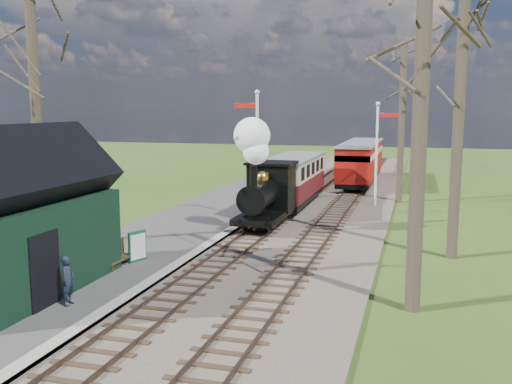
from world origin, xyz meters
TOP-DOWN VIEW (x-y plane):
  - ground at (0.00, 0.00)m, footprint 140.00×140.00m
  - distant_hills at (1.40, 64.38)m, footprint 114.40×48.00m
  - ballast_bed at (1.30, 22.00)m, footprint 8.00×60.00m
  - track_near at (0.00, 22.00)m, footprint 1.60×60.00m
  - track_far at (2.60, 22.00)m, footprint 1.60×60.00m
  - platform at (-3.50, 14.00)m, footprint 5.00×44.00m
  - coping_strip at (-1.20, 14.00)m, footprint 0.40×44.00m
  - station_shed at (-4.30, 4.00)m, footprint 3.25×6.30m
  - semaphore_near at (-0.77, 16.00)m, footprint 1.22×0.24m
  - semaphore_far at (4.37, 22.00)m, footprint 1.22×0.24m
  - bare_trees at (1.33, 10.10)m, footprint 15.51×22.39m
  - fence_line at (0.30, 36.00)m, footprint 12.60×0.08m
  - locomotive at (-0.01, 14.64)m, footprint 1.93×4.51m
  - coach at (0.00, 20.70)m, footprint 2.25×7.73m
  - red_carriage_a at (2.60, 28.32)m, footprint 2.30×5.70m
  - red_carriage_b at (2.60, 33.82)m, footprint 2.30×5.70m
  - sign_board at (-2.60, 7.73)m, footprint 0.35×0.70m
  - bench at (-3.05, 7.01)m, footprint 0.42×1.45m
  - person at (-2.33, 3.32)m, footprint 0.39×0.53m

SIDE VIEW (x-z plane):
  - distant_hills at x=1.40m, z-range -27.22..-5.20m
  - ground at x=0.00m, z-range 0.00..0.00m
  - ballast_bed at x=1.30m, z-range 0.00..0.10m
  - track_near at x=0.00m, z-range 0.02..0.17m
  - track_far at x=2.60m, z-range 0.02..0.17m
  - platform at x=-3.50m, z-range 0.00..0.20m
  - coping_strip at x=-1.20m, z-range 0.00..0.21m
  - fence_line at x=0.30m, z-range 0.05..1.05m
  - bench at x=-3.05m, z-range 0.17..1.00m
  - sign_board at x=-2.60m, z-range 0.20..1.26m
  - person at x=-2.33m, z-range 0.20..1.54m
  - coach at x=0.00m, z-range 0.43..2.80m
  - red_carriage_a at x=2.60m, z-range 0.44..2.86m
  - red_carriage_b at x=2.60m, z-range 0.44..2.86m
  - locomotive at x=-0.01m, z-range -0.20..4.63m
  - station_shed at x=-4.30m, z-range -0.12..4.66m
  - semaphore_far at x=4.37m, z-range 0.49..6.21m
  - semaphore_near at x=-0.77m, z-range 0.51..6.73m
  - bare_trees at x=1.33m, z-range -0.79..11.21m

